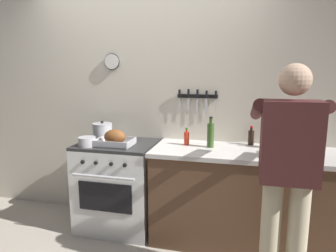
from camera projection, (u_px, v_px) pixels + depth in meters
The scene contains 12 objects.
wall_back at pixel (148, 100), 3.24m from camera, with size 6.00×0.13×2.60m.
counter_block at pixel (262, 199), 2.77m from camera, with size 2.03×0.65×0.90m.
stove at pixel (118, 185), 3.10m from camera, with size 0.76×0.67×0.90m.
person_cook at pixel (288, 168), 2.06m from camera, with size 0.51×0.63×1.66m.
roasting_pan at pixel (115, 139), 2.90m from camera, with size 0.35×0.26×0.16m.
stock_pot at pixel (102, 132), 3.14m from camera, with size 0.20×0.20×0.20m.
saucepan at pixel (87, 142), 2.87m from camera, with size 0.17×0.17×0.09m.
cutting_board at pixel (282, 154), 2.56m from camera, with size 0.36×0.24×0.02m, color tan.
bottle_hot_sauce at pixel (187, 138), 2.92m from camera, with size 0.05×0.05×0.17m.
bottle_wine_red at pixel (284, 134), 2.75m from camera, with size 0.08×0.08×0.33m.
bottle_olive_oil at pixel (211, 135), 2.82m from camera, with size 0.07×0.07×0.29m.
bottle_soy_sauce at pixel (251, 137), 2.92m from camera, with size 0.06×0.06×0.19m.
Camera 1 is at (0.98, -1.74, 1.61)m, focal length 32.08 mm.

